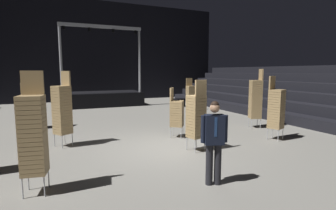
{
  "coord_description": "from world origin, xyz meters",
  "views": [
    {
      "loc": [
        -3.15,
        -7.34,
        2.37
      ],
      "look_at": [
        -0.04,
        -0.34,
        1.4
      ],
      "focal_mm": 28.25,
      "sensor_mm": 36.0,
      "label": 1
    }
  ],
  "objects_px": {
    "stage_riser": "(101,97)",
    "chair_stack_front_right": "(190,94)",
    "chair_stack_mid_left": "(276,108)",
    "chair_stack_front_left": "(177,113)",
    "chair_stack_aisle_left": "(256,99)",
    "chair_stack_rear_left": "(30,100)",
    "chair_stack_rear_centre": "(33,134)",
    "man_with_tie": "(214,138)",
    "chair_stack_mid_right": "(196,116)",
    "chair_stack_rear_right": "(62,109)",
    "equipment_road_case": "(178,103)"
  },
  "relations": [
    {
      "from": "stage_riser",
      "to": "chair_stack_front_right",
      "type": "bearing_deg",
      "value": -43.74
    },
    {
      "from": "stage_riser",
      "to": "chair_stack_mid_left",
      "type": "height_order",
      "value": "stage_riser"
    },
    {
      "from": "chair_stack_front_left",
      "to": "chair_stack_aisle_left",
      "type": "height_order",
      "value": "chair_stack_aisle_left"
    },
    {
      "from": "chair_stack_rear_left",
      "to": "chair_stack_rear_centre",
      "type": "relative_size",
      "value": 1.0
    },
    {
      "from": "man_with_tie",
      "to": "chair_stack_front_left",
      "type": "xyz_separation_m",
      "value": [
        1.06,
        3.97,
        -0.11
      ]
    },
    {
      "from": "chair_stack_mid_right",
      "to": "chair_stack_rear_left",
      "type": "height_order",
      "value": "chair_stack_rear_left"
    },
    {
      "from": "chair_stack_rear_right",
      "to": "chair_stack_rear_left",
      "type": "bearing_deg",
      "value": -15.57
    },
    {
      "from": "chair_stack_rear_left",
      "to": "chair_stack_aisle_left",
      "type": "relative_size",
      "value": 0.97
    },
    {
      "from": "chair_stack_rear_left",
      "to": "chair_stack_mid_right",
      "type": "bearing_deg",
      "value": -108.73
    },
    {
      "from": "chair_stack_mid_left",
      "to": "chair_stack_mid_right",
      "type": "distance_m",
      "value": 3.2
    },
    {
      "from": "man_with_tie",
      "to": "equipment_road_case",
      "type": "xyz_separation_m",
      "value": [
        4.79,
        11.54,
        -0.74
      ]
    },
    {
      "from": "stage_riser",
      "to": "chair_stack_aisle_left",
      "type": "xyz_separation_m",
      "value": [
        4.71,
        -10.06,
        0.65
      ]
    },
    {
      "from": "chair_stack_front_left",
      "to": "chair_stack_mid_right",
      "type": "distance_m",
      "value": 1.73
    },
    {
      "from": "chair_stack_front_left",
      "to": "chair_stack_rear_centre",
      "type": "distance_m",
      "value": 5.33
    },
    {
      "from": "stage_riser",
      "to": "chair_stack_rear_centre",
      "type": "xyz_separation_m",
      "value": [
        -3.51,
        -13.11,
        0.61
      ]
    },
    {
      "from": "chair_stack_front_left",
      "to": "chair_stack_mid_right",
      "type": "relative_size",
      "value": 0.84
    },
    {
      "from": "chair_stack_rear_left",
      "to": "equipment_road_case",
      "type": "xyz_separation_m",
      "value": [
        8.65,
        3.82,
        -0.92
      ]
    },
    {
      "from": "equipment_road_case",
      "to": "stage_riser",
      "type": "bearing_deg",
      "value": 150.57
    },
    {
      "from": "stage_riser",
      "to": "chair_stack_rear_left",
      "type": "bearing_deg",
      "value": -121.57
    },
    {
      "from": "chair_stack_rear_left",
      "to": "chair_stack_rear_right",
      "type": "relative_size",
      "value": 1.0
    },
    {
      "from": "chair_stack_front_left",
      "to": "chair_stack_front_right",
      "type": "bearing_deg",
      "value": -175.42
    },
    {
      "from": "chair_stack_front_left",
      "to": "chair_stack_mid_left",
      "type": "bearing_deg",
      "value": 98.16
    },
    {
      "from": "chair_stack_front_right",
      "to": "chair_stack_rear_right",
      "type": "xyz_separation_m",
      "value": [
        -7.52,
        -5.32,
        0.21
      ]
    },
    {
      "from": "chair_stack_front_left",
      "to": "chair_stack_front_right",
      "type": "xyz_separation_m",
      "value": [
        3.71,
        5.75,
        0.08
      ]
    },
    {
      "from": "chair_stack_front_right",
      "to": "equipment_road_case",
      "type": "height_order",
      "value": "chair_stack_front_right"
    },
    {
      "from": "chair_stack_rear_right",
      "to": "chair_stack_rear_centre",
      "type": "distance_m",
      "value": 3.4
    },
    {
      "from": "chair_stack_rear_left",
      "to": "chair_stack_rear_centre",
      "type": "xyz_separation_m",
      "value": [
        0.46,
        -6.65,
        0.0
      ]
    },
    {
      "from": "equipment_road_case",
      "to": "chair_stack_rear_right",
      "type": "bearing_deg",
      "value": -136.59
    },
    {
      "from": "stage_riser",
      "to": "chair_stack_rear_centre",
      "type": "relative_size",
      "value": 2.31
    },
    {
      "from": "chair_stack_front_right",
      "to": "equipment_road_case",
      "type": "distance_m",
      "value": 1.95
    },
    {
      "from": "stage_riser",
      "to": "chair_stack_rear_left",
      "type": "distance_m",
      "value": 7.61
    },
    {
      "from": "chair_stack_aisle_left",
      "to": "equipment_road_case",
      "type": "height_order",
      "value": "chair_stack_aisle_left"
    },
    {
      "from": "chair_stack_aisle_left",
      "to": "equipment_road_case",
      "type": "xyz_separation_m",
      "value": [
        -0.03,
        7.42,
        -0.96
      ]
    },
    {
      "from": "chair_stack_rear_right",
      "to": "chair_stack_rear_centre",
      "type": "relative_size",
      "value": 1.0
    },
    {
      "from": "man_with_tie",
      "to": "chair_stack_aisle_left",
      "type": "distance_m",
      "value": 6.34
    },
    {
      "from": "chair_stack_rear_centre",
      "to": "equipment_road_case",
      "type": "distance_m",
      "value": 13.33
    },
    {
      "from": "chair_stack_front_left",
      "to": "chair_stack_rear_left",
      "type": "height_order",
      "value": "chair_stack_rear_left"
    },
    {
      "from": "chair_stack_mid_right",
      "to": "chair_stack_rear_left",
      "type": "relative_size",
      "value": 0.89
    },
    {
      "from": "chair_stack_front_right",
      "to": "chair_stack_mid_right",
      "type": "bearing_deg",
      "value": 64.63
    },
    {
      "from": "chair_stack_mid_right",
      "to": "equipment_road_case",
      "type": "bearing_deg",
      "value": 55.92
    },
    {
      "from": "stage_riser",
      "to": "chair_stack_front_right",
      "type": "distance_m",
      "value": 6.47
    },
    {
      "from": "chair_stack_front_left",
      "to": "chair_stack_mid_left",
      "type": "relative_size",
      "value": 0.81
    },
    {
      "from": "man_with_tie",
      "to": "chair_stack_mid_right",
      "type": "relative_size",
      "value": 0.83
    },
    {
      "from": "chair_stack_front_left",
      "to": "man_with_tie",
      "type": "bearing_deg",
      "value": 22.56
    },
    {
      "from": "man_with_tie",
      "to": "chair_stack_rear_left",
      "type": "xyz_separation_m",
      "value": [
        -3.86,
        7.72,
        0.19
      ]
    },
    {
      "from": "chair_stack_front_right",
      "to": "stage_riser",
      "type": "bearing_deg",
      "value": -41.53
    },
    {
      "from": "stage_riser",
      "to": "chair_stack_rear_right",
      "type": "relative_size",
      "value": 2.31
    },
    {
      "from": "stage_riser",
      "to": "chair_stack_rear_left",
      "type": "xyz_separation_m",
      "value": [
        -3.97,
        -6.46,
        0.61
      ]
    },
    {
      "from": "stage_riser",
      "to": "man_with_tie",
      "type": "bearing_deg",
      "value": -90.43
    },
    {
      "from": "stage_riser",
      "to": "equipment_road_case",
      "type": "xyz_separation_m",
      "value": [
        4.68,
        -2.64,
        -0.31
      ]
    }
  ]
}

